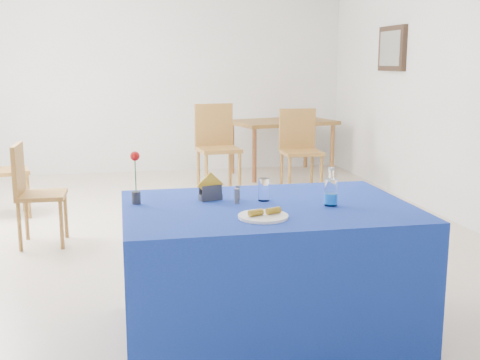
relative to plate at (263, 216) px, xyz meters
name	(u,v)px	position (x,y,z in m)	size (l,w,h in m)	color
floor	(204,239)	(-0.01, 2.20, -0.77)	(7.00, 7.00, 0.00)	beige
room_shell	(201,37)	(-0.01, 2.20, 0.98)	(7.00, 7.00, 7.00)	silver
picture_frame	(392,49)	(2.46, 3.80, 0.93)	(0.06, 0.64, 0.52)	black
picture_art	(390,49)	(2.43, 3.80, 0.93)	(0.02, 0.52, 0.40)	#998C66
plate	(263,216)	(0.00, 0.00, 0.00)	(0.26, 0.26, 0.01)	white
drinking_glass	(264,190)	(0.09, 0.38, 0.06)	(0.07, 0.07, 0.13)	white
salt_shaker	(238,193)	(-0.05, 0.43, 0.04)	(0.03, 0.03, 0.09)	slate
pepper_shaker	(237,196)	(-0.07, 0.34, 0.04)	(0.03, 0.03, 0.09)	#5E5D62
blue_table	(267,270)	(0.09, 0.27, -0.39)	(1.60, 1.10, 0.76)	#103097
water_bottle	(331,193)	(0.43, 0.19, 0.06)	(0.07, 0.07, 0.21)	silver
napkin_holder	(210,192)	(-0.21, 0.46, 0.04)	(0.15, 0.09, 0.17)	#3D3D42
rose_vase	(136,178)	(-0.63, 0.44, 0.14)	(0.05, 0.05, 0.30)	#28282D
oak_table	(282,126)	(1.49, 5.10, -0.09)	(1.52, 1.17, 0.76)	brown
chair_bg_left	(216,141)	(0.42, 4.19, -0.16)	(0.52, 0.52, 1.05)	olive
chair_bg_right	(299,145)	(1.39, 3.95, -0.19)	(0.45, 0.45, 1.00)	olive
chair_win_a	(31,187)	(-1.46, 2.31, -0.26)	(0.40, 0.40, 0.88)	olive
banana_pieces	(265,212)	(0.01, 0.00, 0.02)	(0.19, 0.09, 0.03)	yellow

